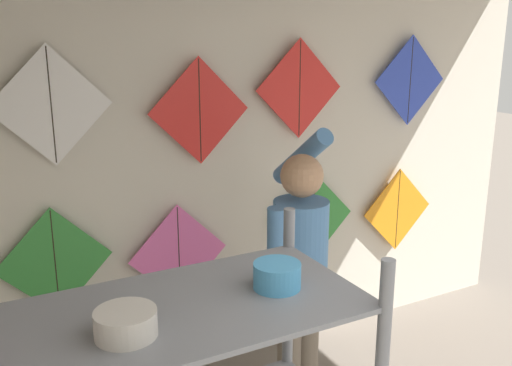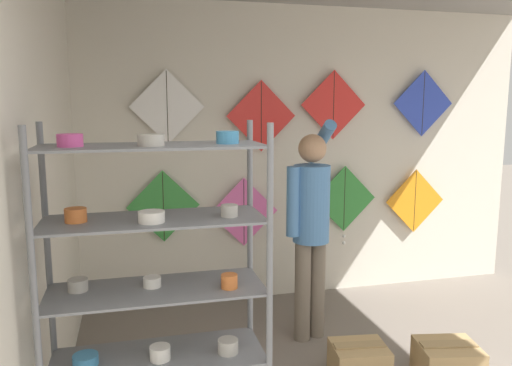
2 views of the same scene
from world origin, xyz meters
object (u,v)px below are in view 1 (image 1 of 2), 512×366
kite_2 (313,220)px  kite_0 (55,262)px  kite_4 (51,106)px  kite_3 (397,210)px  kite_5 (200,111)px  kite_1 (179,254)px  kite_6 (299,89)px  shopkeeper (298,277)px  kite_7 (410,81)px

kite_2 → kite_0: bearing=180.0°
kite_4 → kite_0: bearing=180.0°
kite_3 → kite_5: size_ratio=1.00×
kite_0 → kite_4: 0.89m
kite_1 → kite_3: bearing=0.0°
kite_1 → kite_5: size_ratio=1.00×
kite_6 → kite_1: bearing=180.0°
kite_4 → kite_2: bearing=-0.0°
kite_3 → shopkeeper: bearing=-149.2°
kite_5 → kite_6: size_ratio=1.00×
kite_2 → kite_4: bearing=180.0°
kite_4 → kite_7: 2.54m
kite_1 → kite_7: kite_7 is taller
kite_0 → kite_2: (1.77, -0.00, -0.03)m
kite_5 → kite_3: bearing=0.0°
kite_7 → kite_5: bearing=180.0°
shopkeeper → kite_6: kite_6 is taller
kite_2 → kite_5: size_ratio=1.21×
kite_5 → kite_4: bearing=180.0°
kite_0 → kite_3: bearing=0.0°
shopkeeper → kite_1: size_ratio=2.69×
kite_4 → kite_7: bearing=0.0°
shopkeeper → kite_6: bearing=42.8°
kite_4 → kite_5: bearing=0.0°
shopkeeper → kite_2: size_ratio=2.22×
kite_3 → kite_4: (-2.51, 0.00, 0.97)m
kite_4 → kite_5: 0.86m
kite_1 → kite_2: 1.03m
kite_6 → kite_4: bearing=180.0°
kite_3 → kite_7: bearing=0.0°
kite_3 → kite_7: (0.04, 0.00, 1.00)m
kite_0 → kite_5: 1.22m
kite_5 → kite_2: bearing=-0.0°
kite_1 → kite_4: (-0.69, 0.00, 0.99)m
kite_2 → kite_5: kite_5 is taller
kite_1 → kite_0: bearing=180.0°
shopkeeper → kite_2: (0.68, 0.88, -0.06)m
kite_1 → kite_3: 1.81m
kite_1 → kite_4: bearing=180.0°
shopkeeper → kite_4: 1.61m
kite_0 → kite_3: kite_0 is taller
kite_6 → kite_3: bearing=0.0°
kite_3 → kite_7: size_ratio=1.00×
kite_5 → kite_0: bearing=180.0°
kite_4 → kite_6: 1.58m
kite_5 → kite_7: bearing=0.0°
kite_4 → kite_6: bearing=0.0°
shopkeeper → kite_5: 1.19m
kite_2 → kite_3: size_ratio=1.21×
kite_6 → kite_0: bearing=180.0°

